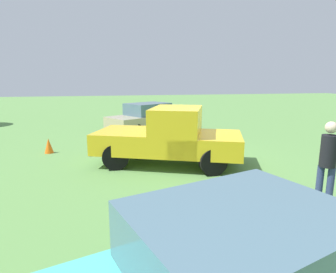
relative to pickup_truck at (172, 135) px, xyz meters
name	(u,v)px	position (x,y,z in m)	size (l,w,h in m)	color
ground_plane	(193,162)	(0.74, 0.03, -0.94)	(80.00, 80.00, 0.00)	#5B8C47
pickup_truck	(172,135)	(0.00, 0.00, 0.00)	(4.91, 3.54, 1.82)	black
sedan_far	(150,118)	(0.31, 6.26, -0.28)	(4.97, 3.99, 1.45)	black
person_bystander	(328,159)	(2.45, -3.67, 0.10)	(0.45, 0.45, 1.83)	navy
traffic_cone	(49,146)	(-4.09, 2.35, -0.67)	(0.32, 0.32, 0.55)	orange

